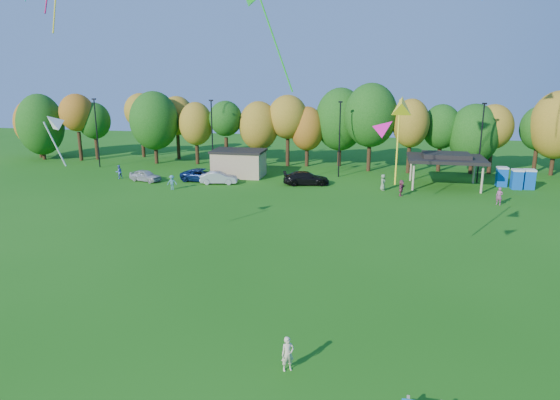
% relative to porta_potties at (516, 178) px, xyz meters
% --- Properties ---
extents(ground, '(160.00, 160.00, 0.00)m').
position_rel_porta_potties_xyz_m(ground, '(-21.60, -37.83, -1.10)').
color(ground, '#19600F').
rests_on(ground, ground).
extents(tree_line, '(93.57, 10.55, 11.15)m').
position_rel_porta_potties_xyz_m(tree_line, '(-22.63, 7.69, 4.82)').
color(tree_line, black).
rests_on(tree_line, ground).
extents(lamp_posts, '(64.50, 0.25, 9.09)m').
position_rel_porta_potties_xyz_m(lamp_posts, '(-19.60, 2.17, 3.80)').
color(lamp_posts, black).
rests_on(lamp_posts, ground).
extents(utility_building, '(6.30, 4.30, 3.25)m').
position_rel_porta_potties_xyz_m(utility_building, '(-31.60, 0.17, 0.54)').
color(utility_building, tan).
rests_on(utility_building, ground).
extents(pavilion, '(8.20, 6.20, 3.77)m').
position_rel_porta_potties_xyz_m(pavilion, '(-7.60, -0.83, 2.13)').
color(pavilion, tan).
rests_on(pavilion, ground).
extents(porta_potties, '(3.75, 2.32, 2.18)m').
position_rel_porta_potties_xyz_m(porta_potties, '(0.00, 0.00, 0.00)').
color(porta_potties, '#0D4DB1').
rests_on(porta_potties, ground).
extents(kite_flyer, '(0.67, 0.60, 1.55)m').
position_rel_porta_potties_xyz_m(kite_flyer, '(-18.13, -39.09, -0.32)').
color(kite_flyer, beige).
rests_on(kite_flyer, ground).
extents(car_a, '(4.22, 2.61, 1.34)m').
position_rel_porta_potties_xyz_m(car_a, '(-41.52, -4.86, -0.43)').
color(car_a, '#BABABA').
rests_on(car_a, ground).
extents(car_b, '(4.43, 2.25, 1.39)m').
position_rel_porta_potties_xyz_m(car_b, '(-32.67, -4.45, -0.40)').
color(car_b, '#ACACB2').
rests_on(car_b, ground).
extents(car_c, '(5.47, 2.91, 1.46)m').
position_rel_porta_potties_xyz_m(car_c, '(-34.85, -3.53, -0.37)').
color(car_c, navy).
rests_on(car_c, ground).
extents(car_d, '(5.53, 3.24, 1.50)m').
position_rel_porta_potties_xyz_m(car_d, '(-22.81, -2.93, -0.35)').
color(car_d, black).
rests_on(car_d, ground).
extents(far_person_0, '(0.58, 0.88, 1.77)m').
position_rel_porta_potties_xyz_m(far_person_0, '(-14.28, -4.08, -0.21)').
color(far_person_0, '#728D60').
rests_on(far_person_0, ground).
extents(far_person_1, '(0.75, 0.67, 1.72)m').
position_rel_porta_potties_xyz_m(far_person_1, '(-3.32, -8.03, -0.24)').
color(far_person_1, '#9E4A79').
rests_on(far_person_1, ground).
extents(far_person_2, '(0.97, 1.00, 1.63)m').
position_rel_porta_potties_xyz_m(far_person_2, '(-45.28, -4.11, -0.28)').
color(far_person_2, '#5669BE').
rests_on(far_person_2, ground).
extents(far_person_3, '(0.93, 1.65, 1.69)m').
position_rel_porta_potties_xyz_m(far_person_3, '(-12.42, -6.21, -0.25)').
color(far_person_3, '#933D54').
rests_on(far_person_3, ground).
extents(far_person_4, '(1.18, 0.94, 1.60)m').
position_rel_porta_potties_xyz_m(far_person_4, '(-36.69, -8.30, -0.30)').
color(far_person_4, teal).
rests_on(far_person_4, ground).
extents(kite_2, '(1.29, 3.24, 5.44)m').
position_rel_porta_potties_xyz_m(kite_2, '(-13.69, -29.70, 9.58)').
color(kite_2, yellow).
extents(kite_10, '(1.25, 0.94, 1.23)m').
position_rel_porta_potties_xyz_m(kite_10, '(-14.51, -33.95, 8.81)').
color(kite_10, '#E10C84').
extents(kite_13, '(1.73, 2.12, 3.50)m').
position_rel_porta_potties_xyz_m(kite_13, '(-34.91, -29.71, 8.28)').
color(kite_13, white).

